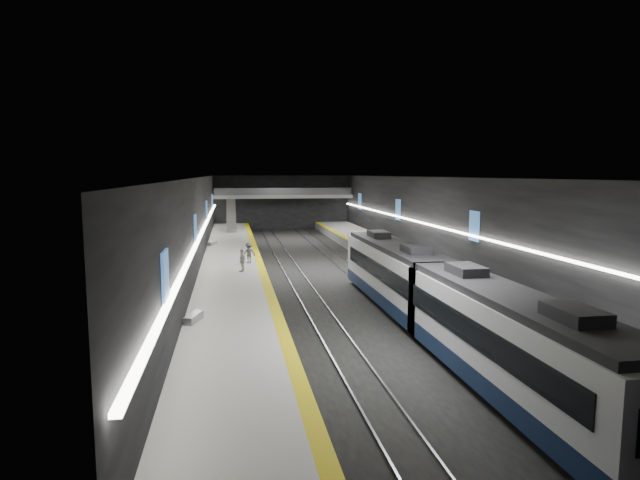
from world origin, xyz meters
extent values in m
plane|color=black|center=(0.00, 0.00, 0.00)|extent=(70.00, 70.00, 0.00)
cube|color=beige|center=(0.00, 0.00, 8.00)|extent=(20.00, 70.00, 0.04)
cube|color=black|center=(-10.00, 0.00, 4.00)|extent=(0.04, 70.00, 8.00)
cube|color=black|center=(10.00, 0.00, 4.00)|extent=(0.04, 70.00, 8.00)
cube|color=black|center=(0.00, 35.00, 4.00)|extent=(20.00, 0.04, 8.00)
cube|color=black|center=(0.00, -35.00, 4.00)|extent=(20.00, 0.04, 8.00)
cube|color=slate|center=(-7.50, 0.00, 0.50)|extent=(5.00, 70.00, 1.00)
cube|color=#B5B5AF|center=(-7.50, 0.00, 1.01)|extent=(5.00, 70.00, 0.02)
cube|color=yellow|center=(-5.30, 0.00, 1.02)|extent=(0.60, 70.00, 0.02)
cube|color=slate|center=(7.50, 0.00, 0.50)|extent=(5.00, 70.00, 1.00)
cube|color=#B5B5AF|center=(7.50, 0.00, 1.01)|extent=(5.00, 70.00, 0.02)
cube|color=yellow|center=(5.30, 0.00, 1.02)|extent=(0.60, 70.00, 0.02)
cube|color=gray|center=(-3.22, 0.00, 0.06)|extent=(0.08, 70.00, 0.12)
cube|color=gray|center=(-1.78, 0.00, 0.06)|extent=(0.08, 70.00, 0.12)
cube|color=gray|center=(1.78, 0.00, 0.06)|extent=(0.08, 70.00, 0.12)
cube|color=gray|center=(3.22, 0.00, 0.06)|extent=(0.08, 70.00, 0.12)
cube|color=#11203E|center=(2.50, -26.50, 0.75)|extent=(2.65, 15.00, 0.80)
cube|color=silver|center=(2.50, -26.50, 2.40)|extent=(2.65, 15.00, 2.50)
cube|color=black|center=(2.50, -26.50, 3.80)|extent=(2.44, 14.25, 0.30)
cube|color=black|center=(2.50, -26.50, 2.45)|extent=(2.69, 13.20, 1.00)
cube|color=#11203E|center=(2.50, -12.57, 0.75)|extent=(2.65, 15.00, 0.80)
cube|color=silver|center=(2.50, -12.57, 2.40)|extent=(2.65, 15.00, 2.50)
cube|color=black|center=(2.50, -12.57, 3.80)|extent=(2.44, 14.25, 0.30)
cube|color=black|center=(2.50, -12.57, 2.45)|extent=(2.69, 13.20, 1.00)
cube|color=black|center=(2.50, -20.09, 2.35)|extent=(1.85, 0.05, 1.20)
cube|color=#3865A8|center=(-9.92, -25.00, 4.50)|extent=(0.10, 1.50, 2.20)
cube|color=#3865A8|center=(-9.92, -8.00, 4.50)|extent=(0.10, 1.50, 2.20)
cube|color=#3865A8|center=(-9.92, 10.00, 4.50)|extent=(0.10, 1.50, 2.20)
cube|color=#3865A8|center=(-9.92, 27.00, 4.50)|extent=(0.10, 1.50, 2.20)
cube|color=#3865A8|center=(9.92, -8.00, 4.50)|extent=(0.10, 1.50, 2.20)
cube|color=#3865A8|center=(9.92, 10.00, 4.50)|extent=(0.10, 1.50, 2.20)
cube|color=#3865A8|center=(9.92, 27.00, 4.50)|extent=(0.10, 1.50, 2.20)
cube|color=white|center=(-9.80, 0.00, 3.80)|extent=(0.25, 68.60, 0.12)
cube|color=white|center=(9.80, 0.00, 3.80)|extent=(0.25, 68.60, 0.12)
cube|color=gray|center=(0.00, 33.00, 5.00)|extent=(20.00, 3.00, 0.50)
cube|color=#47474C|center=(0.00, 31.55, 5.75)|extent=(19.60, 0.08, 1.00)
cube|color=#99999E|center=(-7.50, 26.00, 2.90)|extent=(1.20, 7.50, 3.92)
cube|color=#99999E|center=(-9.50, -17.86, 1.20)|extent=(0.93, 1.72, 0.41)
cube|color=#99999E|center=(-9.50, 11.10, 1.20)|extent=(0.99, 1.68, 0.40)
cube|color=#99999E|center=(9.50, -6.97, 1.20)|extent=(0.93, 1.72, 0.41)
cube|color=#99999E|center=(8.91, 13.02, 1.20)|extent=(0.95, 1.66, 0.39)
imported|color=#CB654B|center=(6.17, -7.09, 1.90)|extent=(0.62, 0.76, 1.81)
imported|color=#BAB6AA|center=(-6.79, -4.60, 1.86)|extent=(0.76, 1.09, 1.72)
imported|color=#403F46|center=(-6.17, -0.84, 1.85)|extent=(1.23, 0.89, 1.70)
camera|label=1|loc=(-7.59, -44.30, 8.31)|focal=30.00mm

